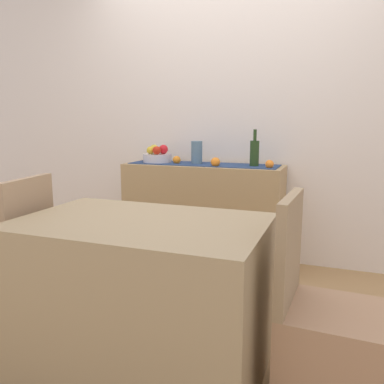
% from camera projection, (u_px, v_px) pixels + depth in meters
% --- Properties ---
extents(ground_plane, '(6.40, 6.40, 0.02)m').
position_uv_depth(ground_plane, '(184.00, 314.00, 2.48)').
color(ground_plane, '#A27E52').
rests_on(ground_plane, ground).
extents(room_wall_rear, '(6.40, 0.06, 2.70)m').
position_uv_depth(room_wall_rear, '(234.00, 102.00, 3.33)').
color(room_wall_rear, silver).
rests_on(room_wall_rear, ground).
extents(sideboard_console, '(1.31, 0.42, 0.84)m').
position_uv_depth(sideboard_console, '(203.00, 214.00, 3.32)').
color(sideboard_console, tan).
rests_on(sideboard_console, ground).
extents(table_runner, '(1.23, 0.32, 0.01)m').
position_uv_depth(table_runner, '(203.00, 164.00, 3.24)').
color(table_runner, navy).
rests_on(table_runner, sideboard_console).
extents(fruit_bowl, '(0.24, 0.24, 0.07)m').
position_uv_depth(fruit_bowl, '(157.00, 158.00, 3.38)').
color(fruit_bowl, silver).
rests_on(fruit_bowl, table_runner).
extents(apple_center, '(0.07, 0.07, 0.07)m').
position_uv_depth(apple_center, '(150.00, 150.00, 3.34)').
color(apple_center, gold).
rests_on(apple_center, fruit_bowl).
extents(apple_rear, '(0.08, 0.08, 0.08)m').
position_uv_depth(apple_rear, '(163.00, 149.00, 3.36)').
color(apple_rear, red).
rests_on(apple_rear, fruit_bowl).
extents(apple_front, '(0.08, 0.08, 0.08)m').
position_uv_depth(apple_front, '(154.00, 149.00, 3.42)').
color(apple_front, gold).
rests_on(apple_front, fruit_bowl).
extents(apple_right, '(0.07, 0.07, 0.07)m').
position_uv_depth(apple_right, '(157.00, 150.00, 3.29)').
color(apple_right, red).
rests_on(apple_right, fruit_bowl).
extents(apple_upper, '(0.07, 0.07, 0.07)m').
position_uv_depth(apple_upper, '(162.00, 149.00, 3.44)').
color(apple_upper, gold).
rests_on(apple_upper, fruit_bowl).
extents(wine_bottle, '(0.07, 0.07, 0.29)m').
position_uv_depth(wine_bottle, '(254.00, 153.00, 3.08)').
color(wine_bottle, '#223B19').
rests_on(wine_bottle, sideboard_console).
extents(ceramic_vase, '(0.09, 0.09, 0.19)m').
position_uv_depth(ceramic_vase, '(197.00, 153.00, 3.25)').
color(ceramic_vase, slate).
rests_on(ceramic_vase, sideboard_console).
extents(orange_loose_end, '(0.07, 0.07, 0.07)m').
position_uv_depth(orange_loose_end, '(177.00, 160.00, 3.28)').
color(orange_loose_end, orange).
rests_on(orange_loose_end, sideboard_console).
extents(orange_loose_near_bowl, '(0.07, 0.07, 0.07)m').
position_uv_depth(orange_loose_near_bowl, '(215.00, 162.00, 3.09)').
color(orange_loose_near_bowl, orange).
rests_on(orange_loose_near_bowl, sideboard_console).
extents(orange_loose_mid, '(0.06, 0.06, 0.06)m').
position_uv_depth(orange_loose_mid, '(270.00, 164.00, 2.97)').
color(orange_loose_mid, orange).
rests_on(orange_loose_mid, sideboard_console).
extents(dining_table, '(1.14, 0.74, 0.74)m').
position_uv_depth(dining_table, '(142.00, 296.00, 1.88)').
color(dining_table, '#9E8966').
rests_on(dining_table, ground).
extents(chair_near_window, '(0.44, 0.44, 0.90)m').
position_uv_depth(chair_near_window, '(8.00, 290.00, 2.19)').
color(chair_near_window, '#977F5D').
rests_on(chair_near_window, ground).
extents(chair_by_corner, '(0.42, 0.42, 0.90)m').
position_uv_depth(chair_by_corner, '(325.00, 350.00, 1.61)').
color(chair_by_corner, '#A47D5E').
rests_on(chair_by_corner, ground).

